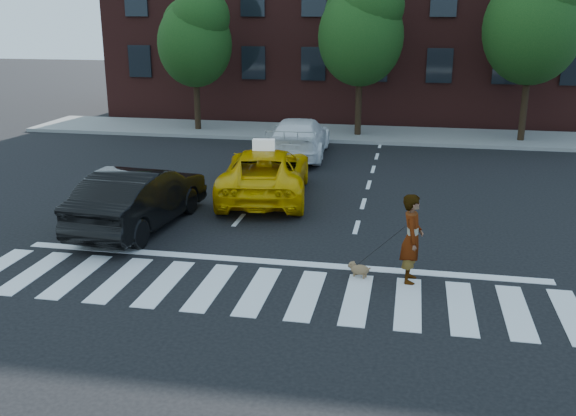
{
  "coord_description": "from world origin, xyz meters",
  "views": [
    {
      "loc": [
        2.87,
        -11.59,
        5.42
      ],
      "look_at": [
        0.19,
        2.24,
        1.1
      ],
      "focal_mm": 40.0,
      "sensor_mm": 36.0,
      "label": 1
    }
  ],
  "objects": [
    {
      "name": "black_sedan",
      "position": [
        -3.97,
        3.38,
        0.8
      ],
      "size": [
        2.1,
        4.99,
        1.6
      ],
      "primitive_type": "imported",
      "rotation": [
        0.0,
        0.0,
        3.06
      ],
      "color": "black",
      "rests_on": "ground"
    },
    {
      "name": "dog",
      "position": [
        1.93,
        1.12,
        0.18
      ],
      "size": [
        0.52,
        0.36,
        0.31
      ],
      "rotation": [
        0.0,
        0.0,
        -0.43
      ],
      "color": "olive",
      "rests_on": "ground"
    },
    {
      "name": "stop_line",
      "position": [
        0.0,
        1.6,
        0.01
      ],
      "size": [
        12.0,
        0.3,
        0.01
      ],
      "primitive_type": "cube",
      "color": "silver",
      "rests_on": "ground"
    },
    {
      "name": "sidewalk_far",
      "position": [
        0.0,
        17.5,
        0.07
      ],
      "size": [
        30.0,
        4.0,
        0.15
      ],
      "primitive_type": "cube",
      "color": "slate",
      "rests_on": "ground"
    },
    {
      "name": "tree_left",
      "position": [
        -6.97,
        17.0,
        4.44
      ],
      "size": [
        3.39,
        3.38,
        6.5
      ],
      "color": "black",
      "rests_on": "ground"
    },
    {
      "name": "taxi_sign",
      "position": [
        -1.4,
        6.62,
        1.65
      ],
      "size": [
        0.68,
        0.36,
        0.32
      ],
      "primitive_type": "cube",
      "rotation": [
        0.0,
        0.0,
        3.27
      ],
      "color": "white",
      "rests_on": "taxi"
    },
    {
      "name": "woman",
      "position": [
        3.01,
        1.1,
        0.95
      ],
      "size": [
        0.48,
        0.71,
        1.9
      ],
      "primitive_type": "imported",
      "rotation": [
        0.0,
        0.0,
        1.54
      ],
      "color": "#999999",
      "rests_on": "ground"
    },
    {
      "name": "crosswalk",
      "position": [
        0.0,
        0.0,
        0.01
      ],
      "size": [
        13.0,
        2.4,
        0.01
      ],
      "primitive_type": "cube",
      "color": "silver",
      "rests_on": "ground"
    },
    {
      "name": "tree_right",
      "position": [
        7.53,
        17.0,
        5.26
      ],
      "size": [
        4.0,
        4.0,
        7.7
      ],
      "color": "black",
      "rests_on": "ground"
    },
    {
      "name": "tree_mid",
      "position": [
        0.53,
        17.0,
        4.85
      ],
      "size": [
        3.69,
        3.69,
        7.1
      ],
      "color": "black",
      "rests_on": "ground"
    },
    {
      "name": "white_suv",
      "position": [
        -1.4,
        12.61,
        0.76
      ],
      "size": [
        2.4,
        5.32,
        1.51
      ],
      "primitive_type": "imported",
      "rotation": [
        0.0,
        0.0,
        3.2
      ],
      "color": "white",
      "rests_on": "ground"
    },
    {
      "name": "ground",
      "position": [
        0.0,
        0.0,
        0.0
      ],
      "size": [
        120.0,
        120.0,
        0.0
      ],
      "primitive_type": "plane",
      "color": "black",
      "rests_on": "ground"
    },
    {
      "name": "building",
      "position": [
        0.0,
        25.0,
        6.0
      ],
      "size": [
        26.0,
        10.0,
        12.0
      ],
      "primitive_type": "cube",
      "color": "#451C18",
      "rests_on": "ground"
    },
    {
      "name": "taxi",
      "position": [
        -1.4,
        6.82,
        0.75
      ],
      "size": [
        3.17,
        5.65,
        1.49
      ],
      "primitive_type": "imported",
      "rotation": [
        0.0,
        0.0,
        3.27
      ],
      "color": "#DBA604",
      "rests_on": "ground"
    }
  ]
}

